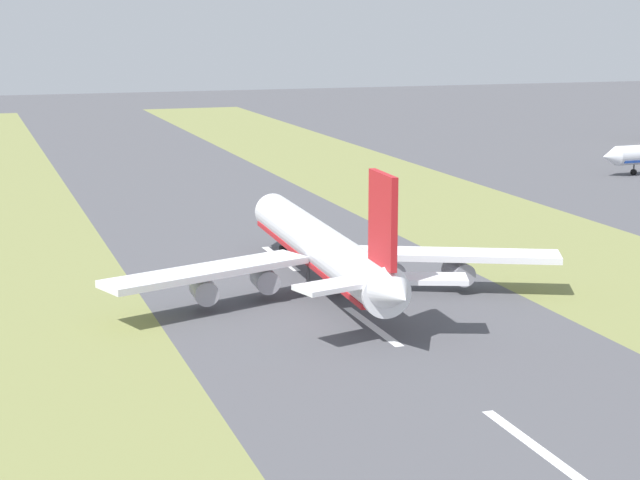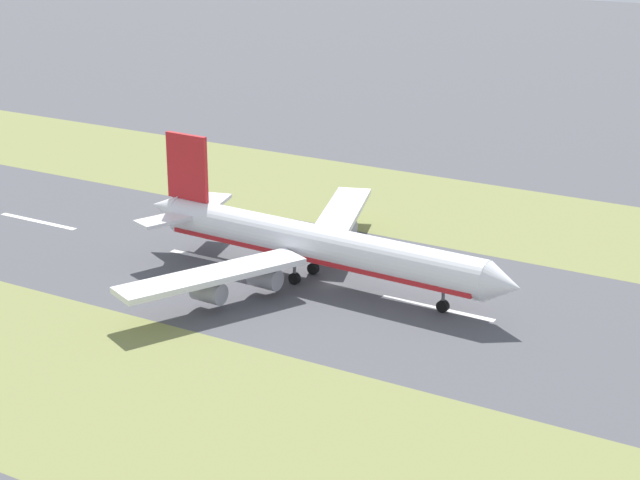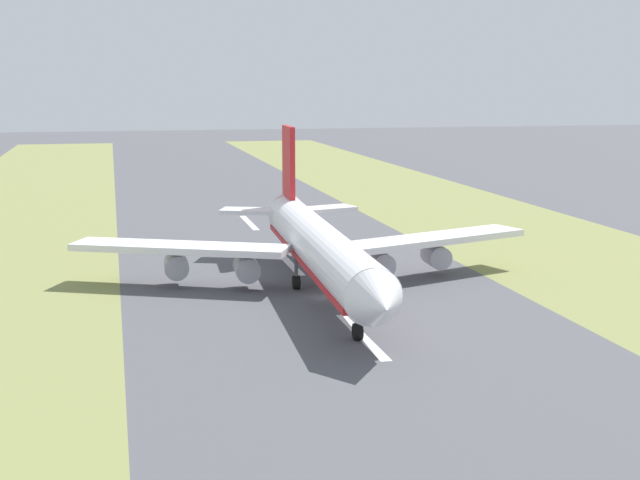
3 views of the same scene
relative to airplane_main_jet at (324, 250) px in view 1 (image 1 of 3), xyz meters
name	(u,v)px [view 1 (image 1 of 3)]	position (x,y,z in m)	size (l,w,h in m)	color
ground_plane	(316,285)	(0.16, 3.79, -6.02)	(800.00, 800.00, 0.00)	#4C4C51
grass_median_east	(587,262)	(45.16, 3.79, -6.02)	(40.00, 600.00, 0.01)	olive
centreline_dash_near	(534,445)	(0.16, -58.10, -6.01)	(1.20, 18.00, 0.01)	silver
centreline_dash_mid	(372,326)	(0.16, -18.10, -6.01)	(1.20, 18.00, 0.01)	silver
centreline_dash_far	(280,258)	(0.16, 21.90, -6.01)	(1.20, 18.00, 0.01)	silver
airplane_main_jet	(324,250)	(0.00, 0.00, 0.00)	(64.08, 67.17, 20.20)	white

